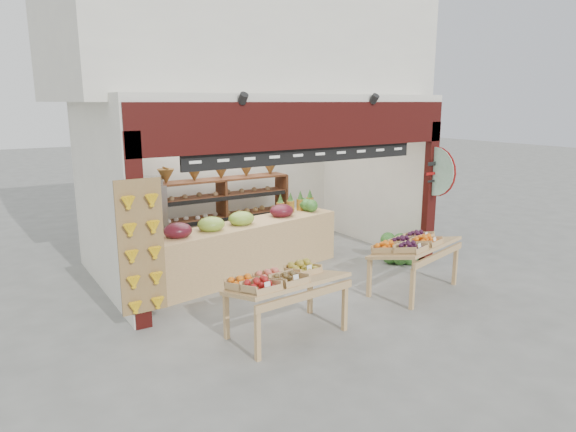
{
  "coord_description": "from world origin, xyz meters",
  "views": [
    {
      "loc": [
        -4.58,
        -7.6,
        3.01
      ],
      "look_at": [
        0.14,
        -0.2,
        1.04
      ],
      "focal_mm": 32.0,
      "sensor_mm": 36.0,
      "label": 1
    }
  ],
  "objects_px": {
    "back_shelving": "(222,198)",
    "mid_counter": "(246,247)",
    "display_table_left": "(279,282)",
    "display_table_right": "(412,246)",
    "refrigerator": "(147,223)",
    "watermelon_pile": "(399,251)",
    "cardboard_stack": "(183,259)"
  },
  "relations": [
    {
      "from": "back_shelving",
      "to": "cardboard_stack",
      "type": "relative_size",
      "value": 2.94
    },
    {
      "from": "mid_counter",
      "to": "watermelon_pile",
      "type": "bearing_deg",
      "value": -17.77
    },
    {
      "from": "cardboard_stack",
      "to": "display_table_right",
      "type": "bearing_deg",
      "value": -47.9
    },
    {
      "from": "refrigerator",
      "to": "mid_counter",
      "type": "distance_m",
      "value": 1.95
    },
    {
      "from": "refrigerator",
      "to": "cardboard_stack",
      "type": "height_order",
      "value": "refrigerator"
    },
    {
      "from": "back_shelving",
      "to": "display_table_right",
      "type": "height_order",
      "value": "back_shelving"
    },
    {
      "from": "mid_counter",
      "to": "display_table_right",
      "type": "distance_m",
      "value": 2.84
    },
    {
      "from": "back_shelving",
      "to": "mid_counter",
      "type": "height_order",
      "value": "back_shelving"
    },
    {
      "from": "refrigerator",
      "to": "mid_counter",
      "type": "height_order",
      "value": "refrigerator"
    },
    {
      "from": "back_shelving",
      "to": "mid_counter",
      "type": "bearing_deg",
      "value": -99.96
    },
    {
      "from": "watermelon_pile",
      "to": "display_table_left",
      "type": "bearing_deg",
      "value": -157.73
    },
    {
      "from": "cardboard_stack",
      "to": "mid_counter",
      "type": "bearing_deg",
      "value": -44.87
    },
    {
      "from": "refrigerator",
      "to": "watermelon_pile",
      "type": "height_order",
      "value": "refrigerator"
    },
    {
      "from": "display_table_left",
      "to": "watermelon_pile",
      "type": "xyz_separation_m",
      "value": [
        3.62,
        1.48,
        -0.54
      ]
    },
    {
      "from": "cardboard_stack",
      "to": "watermelon_pile",
      "type": "relative_size",
      "value": 1.28
    },
    {
      "from": "display_table_right",
      "to": "display_table_left",
      "type": "bearing_deg",
      "value": -174.63
    },
    {
      "from": "display_table_left",
      "to": "watermelon_pile",
      "type": "relative_size",
      "value": 2.05
    },
    {
      "from": "mid_counter",
      "to": "display_table_right",
      "type": "bearing_deg",
      "value": -49.19
    },
    {
      "from": "mid_counter",
      "to": "display_table_left",
      "type": "relative_size",
      "value": 2.43
    },
    {
      "from": "display_table_left",
      "to": "mid_counter",
      "type": "bearing_deg",
      "value": 71.78
    },
    {
      "from": "cardboard_stack",
      "to": "mid_counter",
      "type": "relative_size",
      "value": 0.26
    },
    {
      "from": "refrigerator",
      "to": "mid_counter",
      "type": "xyz_separation_m",
      "value": [
        1.29,
        -1.43,
        -0.32
      ]
    },
    {
      "from": "mid_counter",
      "to": "display_table_left",
      "type": "distance_m",
      "value": 2.52
    },
    {
      "from": "back_shelving",
      "to": "mid_counter",
      "type": "relative_size",
      "value": 0.75
    },
    {
      "from": "back_shelving",
      "to": "refrigerator",
      "type": "height_order",
      "value": "back_shelving"
    },
    {
      "from": "display_table_left",
      "to": "back_shelving",
      "type": "bearing_deg",
      "value": 74.9
    },
    {
      "from": "back_shelving",
      "to": "mid_counter",
      "type": "xyz_separation_m",
      "value": [
        -0.26,
        -1.5,
        -0.6
      ]
    },
    {
      "from": "cardboard_stack",
      "to": "mid_counter",
      "type": "height_order",
      "value": "mid_counter"
    },
    {
      "from": "refrigerator",
      "to": "watermelon_pile",
      "type": "xyz_separation_m",
      "value": [
        4.12,
        -2.34,
        -0.62
      ]
    },
    {
      "from": "mid_counter",
      "to": "watermelon_pile",
      "type": "height_order",
      "value": "mid_counter"
    },
    {
      "from": "mid_counter",
      "to": "watermelon_pile",
      "type": "xyz_separation_m",
      "value": [
        2.83,
        -0.91,
        -0.31
      ]
    },
    {
      "from": "cardboard_stack",
      "to": "display_table_left",
      "type": "height_order",
      "value": "display_table_left"
    }
  ]
}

